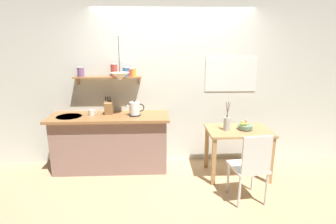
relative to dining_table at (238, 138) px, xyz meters
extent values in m
plane|color=tan|center=(-0.93, -0.01, -0.60)|extent=(14.00, 14.00, 0.00)
cube|color=silver|center=(-0.73, 0.64, 0.75)|extent=(6.80, 0.10, 2.70)
cube|color=white|center=(0.00, 0.58, 0.88)|extent=(0.83, 0.01, 0.56)
cube|color=silver|center=(0.00, 0.59, 0.88)|extent=(0.77, 0.01, 0.50)
cube|color=gray|center=(-1.93, 0.31, -0.18)|extent=(1.74, 0.52, 0.85)
cube|color=#9E6B3D|center=(-1.93, 0.29, 0.27)|extent=(1.83, 0.63, 0.04)
cylinder|color=#B7BABF|center=(-2.54, 0.27, 0.29)|extent=(0.38, 0.38, 0.01)
cube|color=#9E6B3D|center=(-1.96, 0.48, 0.85)|extent=(1.04, 0.18, 0.02)
cube|color=#99754C|center=(-2.43, 0.56, 0.79)|extent=(0.02, 0.06, 0.12)
cube|color=#99754C|center=(-1.49, 0.56, 0.79)|extent=(0.02, 0.06, 0.12)
cylinder|color=#7F5689|center=(-2.36, 0.48, 0.93)|extent=(0.10, 0.10, 0.14)
cylinder|color=silver|center=(-2.36, 0.48, 1.01)|extent=(0.11, 0.11, 0.01)
cylinder|color=#BC4238|center=(-1.85, 0.48, 0.96)|extent=(0.10, 0.10, 0.18)
cylinder|color=silver|center=(-1.85, 0.48, 1.05)|extent=(0.11, 0.11, 0.01)
cylinder|color=#3366A3|center=(-1.67, 0.48, 0.93)|extent=(0.11, 0.11, 0.13)
cylinder|color=silver|center=(-1.67, 0.48, 1.00)|extent=(0.11, 0.11, 0.01)
cylinder|color=#BC4238|center=(-1.60, 0.48, 0.92)|extent=(0.09, 0.09, 0.11)
cylinder|color=silver|center=(-1.60, 0.48, 0.98)|extent=(0.10, 0.10, 0.01)
cylinder|color=gold|center=(-1.56, 0.48, 0.93)|extent=(0.08, 0.08, 0.12)
cylinder|color=silver|center=(-1.56, 0.48, 0.99)|extent=(0.09, 0.09, 0.01)
cube|color=tan|center=(0.00, 0.00, 0.12)|extent=(0.93, 0.64, 0.03)
cube|color=tan|center=(-0.41, -0.27, -0.25)|extent=(0.06, 0.06, 0.70)
cube|color=tan|center=(0.41, -0.27, -0.25)|extent=(0.06, 0.06, 0.70)
cube|color=tan|center=(-0.41, 0.27, -0.25)|extent=(0.06, 0.06, 0.70)
cube|color=tan|center=(0.41, 0.27, -0.25)|extent=(0.06, 0.06, 0.70)
cube|color=white|center=(-0.06, -0.65, -0.15)|extent=(0.46, 0.47, 0.03)
cube|color=white|center=(-0.04, -0.85, 0.10)|extent=(0.37, 0.07, 0.47)
cylinder|color=white|center=(0.09, -0.45, -0.38)|extent=(0.03, 0.03, 0.44)
cylinder|color=white|center=(-0.26, -0.49, -0.38)|extent=(0.03, 0.03, 0.44)
cylinder|color=white|center=(0.14, -0.81, -0.38)|extent=(0.03, 0.03, 0.44)
cylinder|color=white|center=(-0.21, -0.85, -0.38)|extent=(0.03, 0.03, 0.44)
cylinder|color=slate|center=(0.09, -0.01, 0.14)|extent=(0.10, 0.10, 0.01)
cylinder|color=slate|center=(0.09, -0.01, 0.17)|extent=(0.21, 0.21, 0.06)
ellipsoid|color=yellow|center=(0.07, -0.01, 0.22)|extent=(0.13, 0.10, 0.04)
sphere|color=red|center=(0.10, 0.03, 0.23)|extent=(0.07, 0.07, 0.07)
sphere|color=#8EA84C|center=(0.06, 0.00, 0.23)|extent=(0.07, 0.07, 0.07)
cylinder|color=#B7B2A8|center=(-0.19, -0.02, 0.23)|extent=(0.10, 0.10, 0.19)
cylinder|color=brown|center=(-0.20, -0.02, 0.44)|extent=(0.05, 0.03, 0.23)
cylinder|color=brown|center=(-0.19, -0.03, 0.44)|extent=(0.01, 0.03, 0.24)
cylinder|color=brown|center=(-0.18, -0.02, 0.43)|extent=(0.06, 0.03, 0.22)
cylinder|color=black|center=(-1.54, 0.27, 0.30)|extent=(0.18, 0.18, 0.02)
cylinder|color=white|center=(-1.54, 0.27, 0.41)|extent=(0.15, 0.15, 0.19)
sphere|color=black|center=(-1.54, 0.27, 0.51)|extent=(0.02, 0.02, 0.02)
cone|color=white|center=(-1.64, 0.27, 0.44)|extent=(0.04, 0.04, 0.04)
torus|color=black|center=(-1.46, 0.27, 0.42)|extent=(0.12, 0.02, 0.12)
cube|color=tan|center=(-1.95, 0.37, 0.40)|extent=(0.12, 0.18, 0.22)
cylinder|color=black|center=(-1.98, 0.32, 0.54)|extent=(0.02, 0.03, 0.08)
cylinder|color=black|center=(-1.95, 0.32, 0.54)|extent=(0.02, 0.03, 0.08)
cylinder|color=black|center=(-1.91, 0.32, 0.54)|extent=(0.02, 0.03, 0.08)
cylinder|color=white|center=(-2.21, 0.32, 0.33)|extent=(0.09, 0.09, 0.09)
torus|color=white|center=(-2.16, 0.32, 0.34)|extent=(0.06, 0.01, 0.06)
cylinder|color=black|center=(-1.74, 0.26, 1.21)|extent=(0.01, 0.01, 0.52)
cone|color=beige|center=(-1.74, 0.26, 0.89)|extent=(0.28, 0.28, 0.11)
sphere|color=white|center=(-1.74, 0.26, 0.86)|extent=(0.04, 0.04, 0.04)
camera|label=1|loc=(-1.22, -3.76, 1.40)|focal=29.04mm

